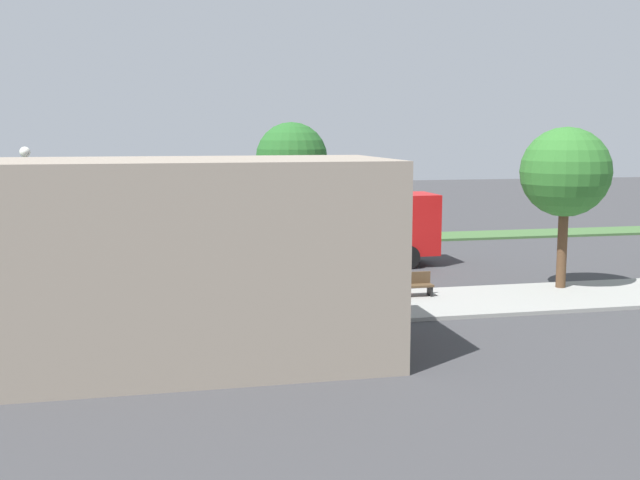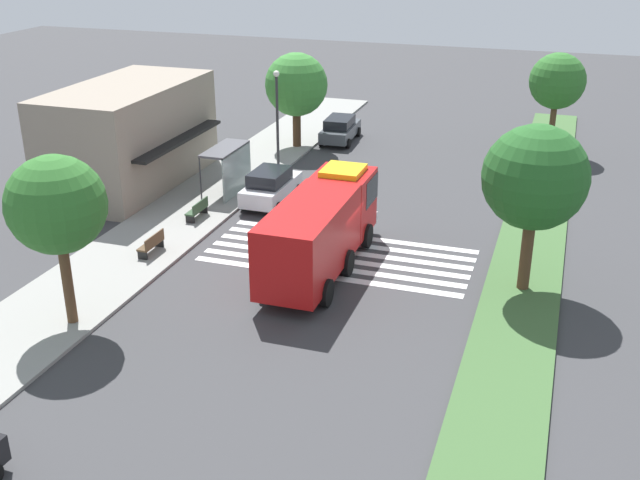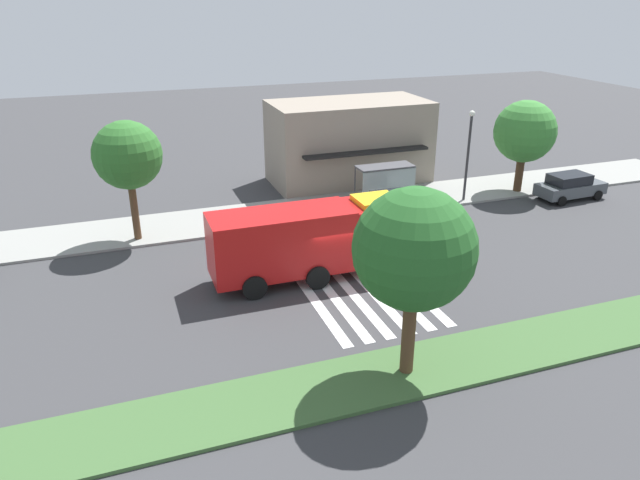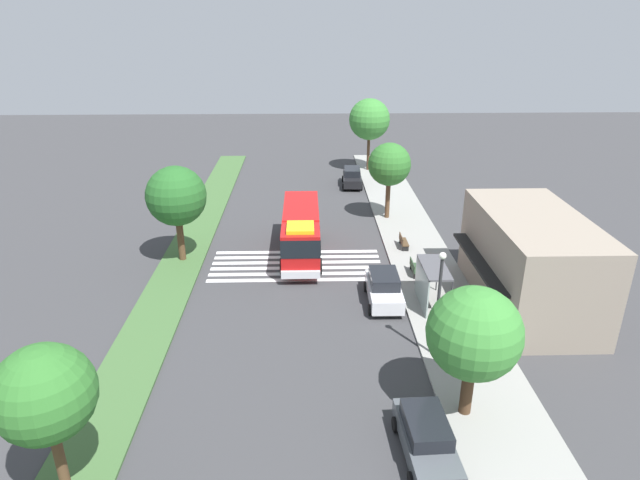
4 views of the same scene
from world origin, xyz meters
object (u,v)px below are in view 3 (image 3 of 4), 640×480
Objects in this scene: sidewalk_tree_west at (127,156)px; bench_west_of_shelter at (252,215)px; sidewalk_tree_center at (525,132)px; median_tree_far_west at (414,250)px; fire_truck at (317,237)px; parked_car_east at (570,186)px; bench_near_shelter at (325,206)px; parked_car_mid at (396,207)px; bus_stop_shelter at (387,178)px; street_lamp at (469,148)px.

bench_west_of_shelter is at bearing 2.73° from sidewalk_tree_west.
median_tree_far_west reaches higher than sidewalk_tree_center.
median_tree_far_west reaches higher than fire_truck.
sidewalk_tree_center is at bearing 133.73° from parked_car_east.
sidewalk_tree_center is at bearing -1.29° from bench_near_shelter.
sidewalk_tree_center reaches higher than fire_truck.
parked_car_east is 16.04m from bench_near_shelter.
median_tree_far_west is (0.35, -8.36, 2.80)m from fire_truck.
sidewalk_tree_west is (-26.69, 2.20, 3.84)m from parked_car_east.
parked_car_east is at bearing -43.53° from sidewalk_tree_center.
sidewalk_tree_center is at bearing -0.97° from bench_west_of_shelter.
fire_truck reaches higher than bench_near_shelter.
bus_stop_shelter is at bearing 78.27° from parked_car_mid.
sidewalk_tree_west reaches higher than sidewalk_tree_center.
bus_stop_shelter is 0.59× the size of sidewalk_tree_center.
street_lamp is at bearing 29.13° from fire_truck.
fire_truck is 1.59× the size of sidewalk_tree_center.
sidewalk_tree_west is (-14.31, 2.20, 3.77)m from parked_car_mid.
sidewalk_tree_west reaches higher than fire_truck.
bench_west_of_shelter is 0.25× the size of sidewalk_tree_west.
parked_car_mid is 14.96m from sidewalk_tree_west.
fire_truck is at bearing -112.73° from bench_near_shelter.
street_lamp is at bearing 18.15° from parked_car_mid.
median_tree_far_west reaches higher than bench_west_of_shelter.
bench_near_shelter is (3.15, 7.51, -1.38)m from fire_truck.
sidewalk_tree_west is (-10.85, -0.30, 4.11)m from bench_near_shelter.
bench_near_shelter is (-3.46, 2.50, -0.34)m from parked_car_mid.
sidewalk_tree_center reaches higher than street_lamp.
street_lamp reaches higher than parked_car_mid.
bench_near_shelter is 0.28× the size of street_lamp.
fire_truck is 8.36m from parked_car_mid.
parked_car_mid is 2.71m from bus_stop_shelter.
bench_west_of_shelter is at bearing 163.08° from parked_car_mid.
median_tree_far_west is at bearing -128.20° from street_lamp.
sidewalk_tree_center is at bearing 12.93° from parked_car_mid.
parked_car_mid is 2.74× the size of bench_near_shelter.
parked_car_mid is 0.65× the size of median_tree_far_west.
bench_near_shelter is 9.63m from street_lamp.
median_tree_far_west reaches higher than bench_near_shelter.
street_lamp is 19.35m from median_tree_far_west.
fire_truck is 5.93× the size of bench_west_of_shelter.
median_tree_far_west reaches higher than sidewalk_tree_west.
sidewalk_tree_west is (-20.00, 0.40, 1.19)m from street_lamp.
parked_car_east is at bearing -8.99° from bench_near_shelter.
parked_car_mid is at bearing -8.74° from sidewalk_tree_west.
parked_car_east is 0.77× the size of sidewalk_tree_center.
sidewalk_tree_center reaches higher than parked_car_mid.
fire_truck is 14.14m from street_lamp.
fire_truck is 1.49× the size of sidewalk_tree_west.
bus_stop_shelter is at bearing -0.19° from bench_west_of_shelter.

